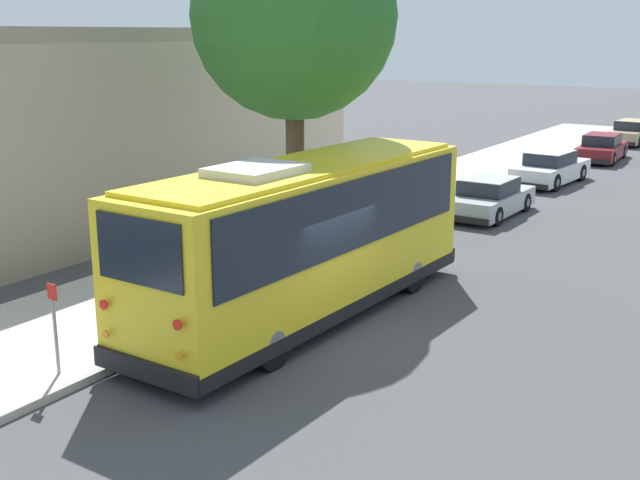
# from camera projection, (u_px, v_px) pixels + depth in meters

# --- Properties ---
(ground_plane) EXTENTS (160.00, 160.00, 0.00)m
(ground_plane) POSITION_uv_depth(u_px,v_px,m) (319.00, 332.00, 16.36)
(ground_plane) COLOR #474749
(sidewalk_slab) EXTENTS (80.00, 4.43, 0.15)m
(sidewalk_slab) POSITION_uv_depth(u_px,v_px,m) (161.00, 292.00, 18.61)
(sidewalk_slab) COLOR beige
(sidewalk_slab) RESTS_ON ground
(curb_strip) EXTENTS (80.00, 0.14, 0.15)m
(curb_strip) POSITION_uv_depth(u_px,v_px,m) (239.00, 310.00, 17.42)
(curb_strip) COLOR #AAA69D
(curb_strip) RESTS_ON ground
(shuttle_bus) EXTENTS (9.64, 2.72, 3.50)m
(shuttle_bus) POSITION_uv_depth(u_px,v_px,m) (307.00, 232.00, 16.77)
(shuttle_bus) COLOR yellow
(shuttle_bus) RESTS_ON ground
(parked_sedan_silver) EXTENTS (4.23, 1.86, 1.28)m
(parked_sedan_silver) POSITION_uv_depth(u_px,v_px,m) (489.00, 198.00, 26.59)
(parked_sedan_silver) COLOR #A8AAAF
(parked_sedan_silver) RESTS_ON ground
(parked_sedan_white) EXTENTS (4.72, 2.05, 1.33)m
(parked_sedan_white) POSITION_uv_depth(u_px,v_px,m) (550.00, 169.00, 32.18)
(parked_sedan_white) COLOR silver
(parked_sedan_white) RESTS_ON ground
(parked_sedan_maroon) EXTENTS (4.49, 1.89, 1.28)m
(parked_sedan_maroon) POSITION_uv_depth(u_px,v_px,m) (602.00, 148.00, 38.02)
(parked_sedan_maroon) COLOR maroon
(parked_sedan_maroon) RESTS_ON ground
(parked_sedan_tan) EXTENTS (4.48, 1.98, 1.31)m
(parked_sedan_tan) POSITION_uv_depth(u_px,v_px,m) (632.00, 133.00, 43.77)
(parked_sedan_tan) COLOR tan
(parked_sedan_tan) RESTS_ON ground
(street_tree) EXTENTS (5.22, 5.22, 9.57)m
(street_tree) POSITION_uv_depth(u_px,v_px,m) (297.00, 2.00, 20.12)
(street_tree) COLOR brown
(street_tree) RESTS_ON sidewalk_slab
(sign_post_near) EXTENTS (0.06, 0.22, 1.64)m
(sign_post_near) POSITION_uv_depth(u_px,v_px,m) (55.00, 328.00, 13.78)
(sign_post_near) COLOR gray
(sign_post_near) RESTS_ON sidewalk_slab
(sign_post_far) EXTENTS (0.06, 0.06, 1.04)m
(sign_post_far) POSITION_uv_depth(u_px,v_px,m) (116.00, 322.00, 14.99)
(sign_post_far) COLOR gray
(sign_post_far) RESTS_ON sidewalk_slab
(building_backdrop) EXTENTS (22.64, 8.74, 6.06)m
(building_backdrop) POSITION_uv_depth(u_px,v_px,m) (34.00, 136.00, 24.66)
(building_backdrop) COLOR tan
(building_backdrop) RESTS_ON ground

